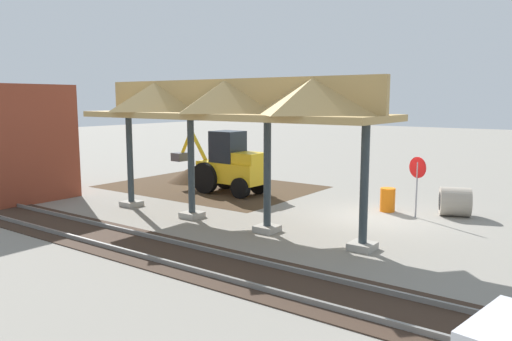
{
  "coord_description": "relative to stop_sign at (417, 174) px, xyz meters",
  "views": [
    {
      "loc": [
        -6.74,
        16.75,
        4.25
      ],
      "look_at": [
        4.08,
        1.84,
        1.6
      ],
      "focal_mm": 35.0,
      "sensor_mm": 36.0,
      "label": 1
    }
  ],
  "objects": [
    {
      "name": "ground_plane",
      "position": [
        1.06,
        0.89,
        -1.58
      ],
      "size": [
        120.0,
        120.0,
        0.0
      ],
      "primitive_type": "plane",
      "color": "gray"
    },
    {
      "name": "dirt_work_zone",
      "position": [
        10.18,
        -0.45,
        -1.58
      ],
      "size": [
        9.73,
        7.0,
        0.01
      ],
      "primitive_type": "cube",
      "color": "#42301E",
      "rests_on": "ground"
    },
    {
      "name": "platform_canopy",
      "position": [
        4.88,
        4.76,
        2.57
      ],
      "size": [
        11.09,
        3.2,
        4.9
      ],
      "color": "#9E998E",
      "rests_on": "ground"
    },
    {
      "name": "rail_tracks",
      "position": [
        1.06,
        8.28,
        -1.55
      ],
      "size": [
        60.0,
        2.58,
        0.15
      ],
      "color": "slate",
      "rests_on": "ground"
    },
    {
      "name": "stop_sign",
      "position": [
        0.0,
        0.0,
        0.0
      ],
      "size": [
        0.7,
        0.34,
        2.21
      ],
      "color": "gray",
      "rests_on": "ground"
    },
    {
      "name": "backhoe",
      "position": [
        8.46,
        0.26,
        -0.32
      ],
      "size": [
        5.2,
        1.78,
        2.82
      ],
      "color": "yellow",
      "rests_on": "ground"
    },
    {
      "name": "dirt_mound",
      "position": [
        12.04,
        -1.16,
        -1.58
      ],
      "size": [
        5.42,
        5.42,
        1.62
      ],
      "primitive_type": "cone",
      "color": "#42301E",
      "rests_on": "ground"
    },
    {
      "name": "concrete_pipe",
      "position": [
        -1.07,
        -1.09,
        -1.06
      ],
      "size": [
        1.36,
        1.36,
        1.06
      ],
      "color": "#9E9384",
      "rests_on": "ground"
    },
    {
      "name": "brick_utility_building",
      "position": [
        15.1,
        6.49,
        0.84
      ],
      "size": [
        3.63,
        3.69,
        4.84
      ],
      "primitive_type": "cube",
      "color": "brown",
      "rests_on": "ground"
    },
    {
      "name": "traffic_barrel",
      "position": [
        1.19,
        -0.34,
        -1.13
      ],
      "size": [
        0.56,
        0.56,
        0.9
      ],
      "primitive_type": "cylinder",
      "color": "orange",
      "rests_on": "ground"
    }
  ]
}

